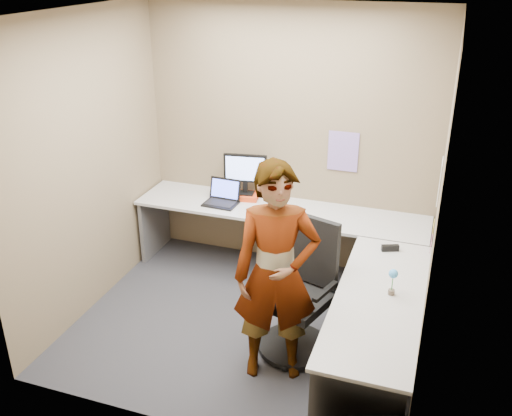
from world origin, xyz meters
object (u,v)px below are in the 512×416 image
at_px(monitor, 245,171).
at_px(person, 276,274).
at_px(office_chair, 300,300).
at_px(desk, 307,255).

bearing_deg(monitor, person, -71.58).
bearing_deg(person, monitor, 98.04).
xyz_separation_m(office_chair, person, (-0.11, -0.34, 0.42)).
distance_m(office_chair, person, 0.55).
bearing_deg(office_chair, person, -89.64).
height_order(desk, person, person).
relative_size(office_chair, person, 0.64).
distance_m(desk, office_chair, 0.57).
distance_m(desk, monitor, 1.22).
relative_size(monitor, person, 0.25).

